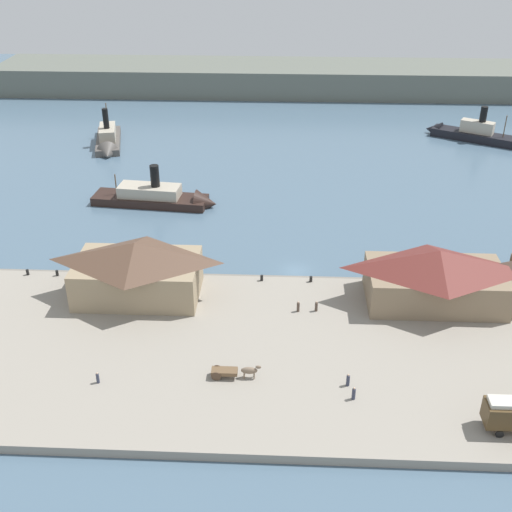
{
  "coord_description": "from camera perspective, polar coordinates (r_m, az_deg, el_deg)",
  "views": [
    {
      "loc": [
        -2.26,
        -87.81,
        51.44
      ],
      "look_at": [
        -6.4,
        0.98,
        2.0
      ],
      "focal_mm": 44.88,
      "sensor_mm": 36.0,
      "label": 1
    }
  ],
  "objects": [
    {
      "name": "ferry_departing_north",
      "position": [
        158.36,
        -13.06,
        9.95
      ],
      "size": [
        9.5,
        20.9,
        10.71
      ],
      "color": "#514C47",
      "rests_on": "ground"
    },
    {
      "name": "ferry_outer_harbor",
      "position": [
        124.81,
        -8.24,
        5.16
      ],
      "size": [
        24.53,
        7.89,
        9.73
      ],
      "color": "black",
      "rests_on": "ground"
    },
    {
      "name": "seawall_edge",
      "position": [
        98.45,
        3.6,
        -2.14
      ],
      "size": [
        110.0,
        0.8,
        1.0
      ],
      "primitive_type": "cube",
      "color": "slate",
      "rests_on": "ground"
    },
    {
      "name": "pedestrian_near_west_shed",
      "position": [
        77.57,
        8.2,
        -10.9
      ],
      "size": [
        0.42,
        0.42,
        1.69
      ],
      "color": "#33384C",
      "rests_on": "quay_promenade"
    },
    {
      "name": "ground_plane",
      "position": [
        101.79,
        3.58,
        -1.33
      ],
      "size": [
        320.0,
        320.0,
        0.0
      ],
      "primitive_type": "plane",
      "color": "slate"
    },
    {
      "name": "ferry_moored_east",
      "position": [
        168.12,
        18.32,
        10.38
      ],
      "size": [
        22.35,
        14.9,
        9.71
      ],
      "color": "black",
      "rests_on": "ground"
    },
    {
      "name": "ferry_shed_central_terminal",
      "position": [
        93.28,
        15.78,
        -1.73
      ],
      "size": [
        19.44,
        10.83,
        8.21
      ],
      "color": "#847056",
      "rests_on": "quay_promenade"
    },
    {
      "name": "quay_promenade",
      "position": [
        83.19,
        3.71,
        -8.66
      ],
      "size": [
        110.0,
        36.0,
        1.2
      ],
      "primitive_type": "cube",
      "color": "gray",
      "rests_on": "ground"
    },
    {
      "name": "pedestrian_at_waters_edge",
      "position": [
        75.84,
        8.7,
        -12.03
      ],
      "size": [
        0.42,
        0.42,
        1.71
      ],
      "color": "#33384C",
      "rests_on": "quay_promenade"
    },
    {
      "name": "pedestrian_near_cart",
      "position": [
        89.85,
        5.4,
        -4.5
      ],
      "size": [
        0.39,
        0.39,
        1.6
      ],
      "color": "#4C3D33",
      "rests_on": "quay_promenade"
    },
    {
      "name": "mooring_post_center_west",
      "position": [
        96.59,
        4.92,
        -2.06
      ],
      "size": [
        0.44,
        0.44,
        0.9
      ],
      "primitive_type": "cylinder",
      "color": "black",
      "rests_on": "quay_promenade"
    },
    {
      "name": "pedestrian_standing_center",
      "position": [
        89.55,
        3.78,
        -4.54
      ],
      "size": [
        0.41,
        0.41,
        1.64
      ],
      "color": "#4C3D33",
      "rests_on": "quay_promenade"
    },
    {
      "name": "horse_cart",
      "position": [
        77.9,
        -2.03,
        -10.22
      ],
      "size": [
        6.0,
        1.45,
        1.87
      ],
      "color": "brown",
      "rests_on": "quay_promenade"
    },
    {
      "name": "pedestrian_near_east_shed",
      "position": [
        79.49,
        -13.93,
        -10.51
      ],
      "size": [
        0.38,
        0.38,
        1.52
      ],
      "color": "#33384C",
      "rests_on": "quay_promenade"
    },
    {
      "name": "mooring_post_east",
      "position": [
        96.54,
        0.52,
        -1.97
      ],
      "size": [
        0.44,
        0.44,
        0.9
      ],
      "primitive_type": "cylinder",
      "color": "black",
      "rests_on": "quay_promenade"
    },
    {
      "name": "mooring_post_west",
      "position": [
        102.41,
        -17.31,
        -1.46
      ],
      "size": [
        0.44,
        0.44,
        0.9
      ],
      "primitive_type": "cylinder",
      "color": "black",
      "rests_on": "quay_promenade"
    },
    {
      "name": "far_headland",
      "position": [
        203.43,
        3.36,
        15.55
      ],
      "size": [
        180.0,
        24.0,
        8.0
      ],
      "primitive_type": "cube",
      "color": "#60665B",
      "rests_on": "ground"
    },
    {
      "name": "ferry_shed_customs_shed",
      "position": [
        92.71,
        -10.56,
        -1.14
      ],
      "size": [
        17.83,
        11.01,
        8.53
      ],
      "color": "#998466",
      "rests_on": "quay_promenade"
    },
    {
      "name": "mooring_post_center_east",
      "position": [
        104.07,
        -19.69,
        -1.37
      ],
      "size": [
        0.44,
        0.44,
        0.9
      ],
      "primitive_type": "cylinder",
      "color": "black",
      "rests_on": "quay_promenade"
    }
  ]
}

